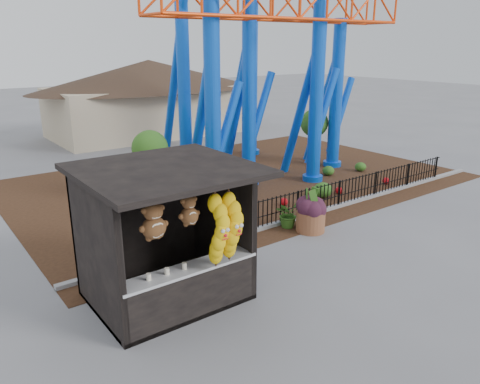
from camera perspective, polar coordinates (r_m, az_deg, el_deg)
ground at (r=11.84m, az=7.10°, el=-10.45°), size 120.00×120.00×0.00m
mulch_bed at (r=19.96m, az=-0.35°, el=1.52°), size 18.00×12.00×0.02m
curb at (r=16.37m, az=10.07°, el=-2.23°), size 18.00×0.18×0.12m
prize_booth at (r=10.26m, az=-8.50°, el=-5.73°), size 3.50×3.40×3.12m
picket_fence at (r=16.87m, az=12.26°, el=-0.19°), size 12.20×0.06×1.00m
roller_coaster at (r=20.05m, az=1.94°, el=20.18°), size 11.00×6.37×10.82m
terracotta_planter at (r=14.60m, az=8.59°, el=-3.52°), size 1.10×1.10×0.66m
planter_foliage at (r=14.38m, az=8.71°, el=-1.11°), size 0.70×0.70×0.64m
potted_plant at (r=14.78m, az=5.90°, el=-2.66°), size 0.92×0.83×0.89m
landscaping at (r=18.37m, az=5.28°, el=0.89°), size 8.72×3.57×0.62m
pavilion at (r=30.63m, az=-10.95°, el=12.68°), size 15.00×15.00×4.80m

